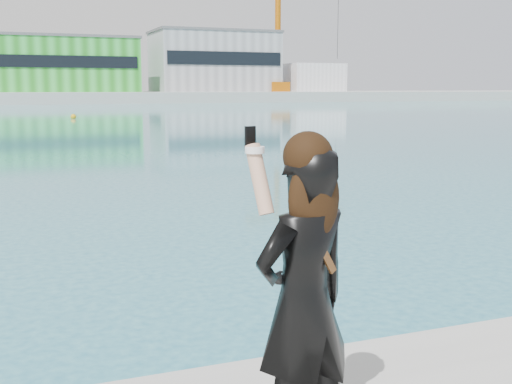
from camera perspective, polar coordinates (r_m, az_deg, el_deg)
far_quay at (r=133.23m, az=-20.78°, el=7.88°), size 320.00×40.00×2.00m
warehouse_green at (r=131.62m, az=-17.39°, el=10.78°), size 30.60×16.36×10.50m
warehouse_grey_right at (r=137.75m, az=-3.75°, el=11.50°), size 25.50×15.35×12.50m
ancillary_shed at (r=144.06m, az=5.01°, el=10.09°), size 12.00×10.00×6.00m
dock_crane at (r=137.25m, az=2.43°, el=14.37°), size 23.00×4.00×24.00m
flagpole_right at (r=126.52m, az=-10.65°, el=10.79°), size 1.28×0.16×8.00m
buoy_near at (r=61.87m, az=-15.92°, el=6.31°), size 0.50×0.50×0.50m
woman at (r=3.46m, az=4.28°, el=-9.02°), size 0.71×0.56×1.80m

